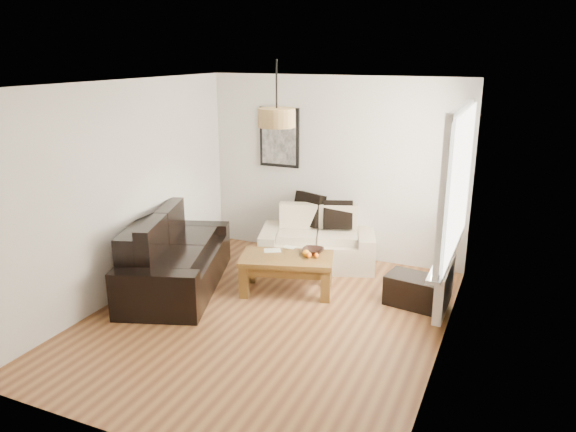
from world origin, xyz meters
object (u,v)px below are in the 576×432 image
at_px(loveseat_cream, 318,238).
at_px(ottoman, 414,290).
at_px(sofa_leather, 176,254).
at_px(coffee_table, 287,274).

xyz_separation_m(loveseat_cream, ottoman, (1.51, -0.75, -0.21)).
distance_m(loveseat_cream, ottoman, 1.70).
bearing_deg(sofa_leather, coffee_table, -91.21).
relative_size(sofa_leather, coffee_table, 1.79).
xyz_separation_m(coffee_table, ottoman, (1.54, 0.26, -0.05)).
bearing_deg(coffee_table, ottoman, 9.60).
bearing_deg(ottoman, coffee_table, -170.40).
bearing_deg(sofa_leather, loveseat_cream, -62.58).
distance_m(loveseat_cream, coffee_table, 1.03).
height_order(loveseat_cream, coffee_table, loveseat_cream).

